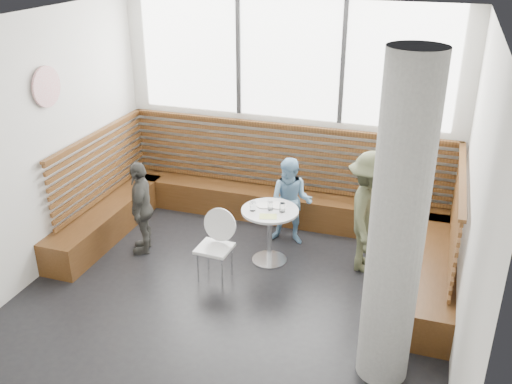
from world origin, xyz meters
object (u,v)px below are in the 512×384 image
(adult_man, at_px, (369,213))
(child_back, at_px, (291,202))
(child_left, at_px, (142,207))
(cafe_chair, at_px, (216,240))
(concrete_column, at_px, (397,229))
(cafe_table, at_px, (270,225))

(adult_man, relative_size, child_back, 1.28)
(adult_man, xyz_separation_m, child_left, (-2.94, -0.49, -0.15))
(cafe_chair, height_order, child_back, child_back)
(concrete_column, bearing_deg, child_back, 124.90)
(adult_man, height_order, child_left, adult_man)
(child_back, height_order, child_left, child_left)
(cafe_table, relative_size, cafe_chair, 0.85)
(cafe_table, xyz_separation_m, adult_man, (1.23, 0.24, 0.25))
(concrete_column, height_order, child_back, concrete_column)
(concrete_column, xyz_separation_m, child_left, (-3.39, 1.39, -0.95))
(cafe_table, xyz_separation_m, cafe_chair, (-0.52, -0.55, -0.02))
(cafe_chair, xyz_separation_m, adult_man, (1.75, 0.79, 0.27))
(concrete_column, relative_size, child_back, 2.57)
(cafe_table, height_order, child_left, child_left)
(cafe_table, xyz_separation_m, child_back, (0.12, 0.59, 0.08))
(cafe_table, relative_size, child_left, 0.59)
(concrete_column, xyz_separation_m, adult_man, (-0.45, 1.88, -0.80))
(child_left, bearing_deg, adult_man, 79.88)
(concrete_column, xyz_separation_m, cafe_chair, (-2.20, 1.09, -1.08))
(cafe_chair, xyz_separation_m, child_back, (0.64, 1.14, 0.10))
(adult_man, bearing_deg, cafe_table, 98.40)
(cafe_chair, xyz_separation_m, child_left, (-1.19, 0.30, 0.12))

